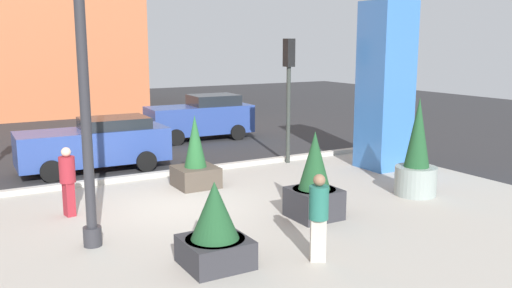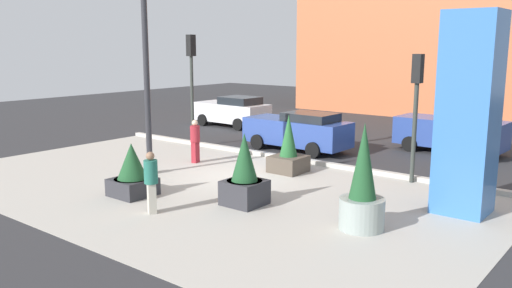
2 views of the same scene
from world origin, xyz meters
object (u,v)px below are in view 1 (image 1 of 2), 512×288
Objects in this scene: traffic_light_corner at (289,80)px; car_curb_west at (201,117)px; car_intersection at (96,144)px; potted_plant_mid_plaza at (215,230)px; potted_plant_near_right at (417,159)px; potted_plant_by_pillar at (195,162)px; art_pillar_blue at (385,87)px; lamp_post at (82,57)px; potted_plant_near_left at (314,183)px; pedestrian_on_sidewalk at (319,213)px; pedestrian_crossing at (68,178)px.

traffic_light_corner reaches higher than car_curb_west.
potted_plant_mid_plaza is at bearing -90.10° from car_intersection.
potted_plant_by_pillar is (-4.71, 3.66, -0.26)m from potted_plant_near_right.
art_pillar_blue is at bearing -27.58° from car_intersection.
lamp_post is 1.85× the size of traffic_light_corner.
art_pillar_blue is 1.28× the size of traffic_light_corner.
lamp_post is 1.74× the size of car_curb_west.
pedestrian_on_sidewalk is at bearing -124.10° from potted_plant_near_left.
car_intersection is (-5.84, 2.09, -1.93)m from traffic_light_corner.
car_intersection is (1.71, 6.58, -2.87)m from lamp_post.
car_intersection is at bearing 160.28° from traffic_light_corner.
pedestrian_on_sidewalk is (-1.43, -2.11, 0.09)m from potted_plant_near_left.
art_pillar_blue is 3.32× the size of potted_plant_mid_plaza.
lamp_post is 4.59× the size of pedestrian_on_sidewalk.
potted_plant_by_pillar is 3.74m from pedestrian_crossing.
potted_plant_near_right is 1.65× the size of potted_plant_mid_plaza.
art_pillar_blue is 2.01× the size of potted_plant_near_right.
traffic_light_corner is at bearing -19.72° from car_intersection.
pedestrian_on_sidewalk is (-3.50, -12.97, 0.00)m from car_curb_west.
potted_plant_by_pillar is at bearing 172.67° from art_pillar_blue.
potted_plant_near_right is at bearing -37.85° from potted_plant_by_pillar.
pedestrian_crossing is (-1.69, 4.30, 0.22)m from potted_plant_mid_plaza.
lamp_post is 3.58m from pedestrian_crossing.
car_curb_west is 13.44m from pedestrian_on_sidewalk.
art_pillar_blue is 8.39m from pedestrian_on_sidewalk.
pedestrian_on_sidewalk is 1.01× the size of pedestrian_crossing.
potted_plant_by_pillar is at bearing -115.47° from car_curb_west.
potted_plant_near_right is 10.73m from car_curb_west.
lamp_post is 4.83× the size of potted_plant_mid_plaza.
lamp_post is at bearing -104.55° from car_intersection.
car_intersection is at bearing 119.01° from potted_plant_by_pillar.
pedestrian_crossing is at bearing -163.19° from traffic_light_corner.
potted_plant_by_pillar is at bearing -60.99° from car_intersection.
pedestrian_crossing is (-8.32, 2.71, -0.07)m from potted_plant_near_right.
car_curb_west is (-2.86, 7.77, -1.70)m from art_pillar_blue.
car_intersection is (-1.90, 3.43, 0.13)m from potted_plant_by_pillar.
potted_plant_near_left is (-4.94, -3.10, -1.78)m from art_pillar_blue.
potted_plant_near_right reaches higher than potted_plant_mid_plaza.
traffic_light_corner is (2.69, 5.23, 1.95)m from potted_plant_near_left.
art_pillar_blue is 9.44m from potted_plant_mid_plaza.
traffic_light_corner is 8.61m from pedestrian_on_sidewalk.
art_pillar_blue is at bearing 32.12° from potted_plant_near_left.
traffic_light_corner is at bearing 16.81° from pedestrian_crossing.
traffic_light_corner is at bearing 60.67° from pedestrian_on_sidewalk.
pedestrian_crossing is at bearing -111.35° from car_intersection.
lamp_post reaches higher than pedestrian_on_sidewalk.
traffic_light_corner is at bearing 48.33° from potted_plant_mid_plaza.
potted_plant_near_right is at bearing -82.56° from car_curb_west.
potted_plant_by_pillar is at bearing 107.73° from potted_plant_near_left.
potted_plant_by_pillar reaches higher than pedestrian_crossing.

